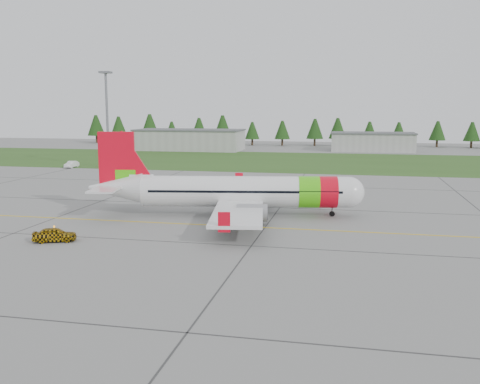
# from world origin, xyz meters

# --- Properties ---
(ground) EXTENTS (320.00, 320.00, 0.00)m
(ground) POSITION_xyz_m (0.00, 0.00, 0.00)
(ground) COLOR gray
(ground) RESTS_ON ground
(aircraft) EXTENTS (32.95, 30.71, 10.03)m
(aircraft) POSITION_xyz_m (5.81, 13.91, 2.89)
(aircraft) COLOR white
(aircraft) RESTS_ON ground
(follow_me_car) EXTENTS (1.89, 2.04, 4.09)m
(follow_me_car) POSITION_xyz_m (-8.96, -2.22, 2.05)
(follow_me_car) COLOR gold
(follow_me_car) RESTS_ON ground
(service_van) EXTENTS (1.52, 1.44, 4.31)m
(service_van) POSITION_xyz_m (-40.66, 57.75, 2.15)
(service_van) COLOR white
(service_van) RESTS_ON ground
(grass_strip) EXTENTS (320.00, 50.00, 0.03)m
(grass_strip) POSITION_xyz_m (0.00, 82.00, 0.01)
(grass_strip) COLOR #30561E
(grass_strip) RESTS_ON ground
(taxi_guideline) EXTENTS (120.00, 0.25, 0.02)m
(taxi_guideline) POSITION_xyz_m (0.00, 8.00, 0.01)
(taxi_guideline) COLOR gold
(taxi_guideline) RESTS_ON ground
(hangar_west) EXTENTS (32.00, 14.00, 6.00)m
(hangar_west) POSITION_xyz_m (-30.00, 110.00, 3.00)
(hangar_west) COLOR #A8A8A3
(hangar_west) RESTS_ON ground
(hangar_east) EXTENTS (24.00, 12.00, 5.20)m
(hangar_east) POSITION_xyz_m (25.00, 118.00, 2.60)
(hangar_east) COLOR #A8A8A3
(hangar_east) RESTS_ON ground
(floodlight_mast) EXTENTS (0.50, 0.50, 20.00)m
(floodlight_mast) POSITION_xyz_m (-32.00, 58.00, 10.00)
(floodlight_mast) COLOR slate
(floodlight_mast) RESTS_ON ground
(treeline) EXTENTS (160.00, 8.00, 10.00)m
(treeline) POSITION_xyz_m (0.00, 138.00, 5.00)
(treeline) COLOR #1C3F14
(treeline) RESTS_ON ground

